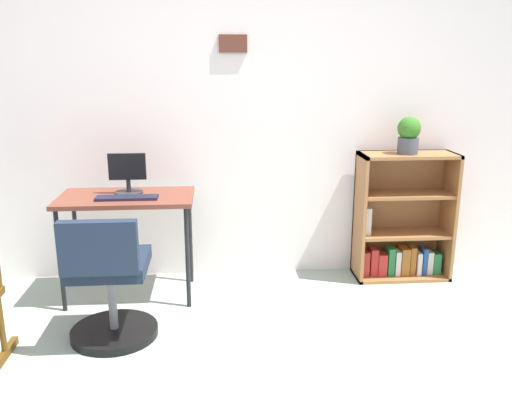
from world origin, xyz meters
The scene contains 7 objects.
wall_back centered at (0.00, 2.15, 1.28)m, with size 5.20×0.12×2.57m.
desk centered at (-0.70, 1.72, 0.66)m, with size 0.90×0.51×0.73m.
monitor centered at (-0.69, 1.79, 0.86)m, with size 0.25×0.19×0.28m.
keyboard centered at (-0.68, 1.63, 0.74)m, with size 0.41×0.12×0.02m, color black.
office_chair centered at (-0.72, 1.08, 0.35)m, with size 0.52×0.55×0.80m.
bookshelf_low centered at (1.31, 1.95, 0.41)m, with size 0.71×0.30×0.96m.
potted_plant_on_shelf centered at (1.30, 1.90, 1.10)m, with size 0.17×0.17×0.27m.
Camera 1 is at (-0.09, -1.88, 1.62)m, focal length 37.95 mm.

